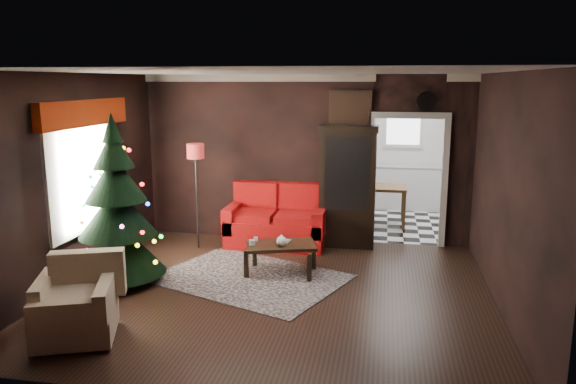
% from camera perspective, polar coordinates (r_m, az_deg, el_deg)
% --- Properties ---
extents(floor, '(5.50, 5.50, 0.00)m').
position_cam_1_polar(floor, '(7.24, -1.27, -10.37)').
color(floor, black).
rests_on(floor, ground).
extents(ceiling, '(5.50, 5.50, 0.00)m').
position_cam_1_polar(ceiling, '(6.72, -1.38, 12.38)').
color(ceiling, white).
rests_on(ceiling, ground).
extents(wall_back, '(5.50, 0.00, 5.50)m').
position_cam_1_polar(wall_back, '(9.28, 1.74, 3.45)').
color(wall_back, black).
rests_on(wall_back, ground).
extents(wall_front, '(5.50, 0.00, 5.50)m').
position_cam_1_polar(wall_front, '(4.49, -7.67, -5.37)').
color(wall_front, black).
rests_on(wall_front, ground).
extents(wall_left, '(0.00, 5.50, 5.50)m').
position_cam_1_polar(wall_left, '(7.86, -21.39, 1.20)').
color(wall_left, black).
rests_on(wall_left, ground).
extents(wall_right, '(0.00, 5.50, 5.50)m').
position_cam_1_polar(wall_right, '(6.86, 21.81, -0.23)').
color(wall_right, black).
rests_on(wall_right, ground).
extents(doorway, '(1.10, 0.10, 2.10)m').
position_cam_1_polar(doorway, '(9.24, 12.21, 0.97)').
color(doorway, beige).
rests_on(doorway, ground).
extents(left_window, '(0.05, 1.60, 1.40)m').
position_cam_1_polar(left_window, '(8.00, -20.43, 1.80)').
color(left_window, white).
rests_on(left_window, wall_left).
extents(valance, '(0.12, 2.10, 0.35)m').
position_cam_1_polar(valance, '(7.87, -20.34, 7.68)').
color(valance, maroon).
rests_on(valance, wall_left).
extents(kitchen_floor, '(3.00, 3.00, 0.00)m').
position_cam_1_polar(kitchen_floor, '(10.93, 11.72, -3.03)').
color(kitchen_floor, white).
rests_on(kitchen_floor, ground).
extents(kitchen_window, '(0.70, 0.06, 0.70)m').
position_cam_1_polar(kitchen_window, '(12.08, 11.88, 6.51)').
color(kitchen_window, white).
rests_on(kitchen_window, ground).
extents(rug, '(2.95, 2.59, 0.01)m').
position_cam_1_polar(rug, '(7.73, -4.01, -8.90)').
color(rug, '#4B303E').
rests_on(rug, ground).
extents(loveseat, '(1.70, 0.90, 1.00)m').
position_cam_1_polar(loveseat, '(9.08, -1.21, -2.51)').
color(loveseat, maroon).
rests_on(loveseat, ground).
extents(curio_cabinet, '(0.90, 0.45, 1.90)m').
position_cam_1_polar(curio_cabinet, '(9.05, 6.21, 0.29)').
color(curio_cabinet, black).
rests_on(curio_cabinet, ground).
extents(floor_lamp, '(0.31, 0.31, 1.77)m').
position_cam_1_polar(floor_lamp, '(8.98, -9.43, -0.66)').
color(floor_lamp, black).
rests_on(floor_lamp, ground).
extents(christmas_tree, '(1.27, 1.27, 2.33)m').
position_cam_1_polar(christmas_tree, '(7.62, -17.36, -1.51)').
color(christmas_tree, black).
rests_on(christmas_tree, ground).
extents(armchair, '(1.06, 1.06, 0.84)m').
position_cam_1_polar(armchair, '(6.26, -21.29, -10.25)').
color(armchair, tan).
rests_on(armchair, ground).
extents(coffee_table, '(1.08, 0.82, 0.43)m').
position_cam_1_polar(coffee_table, '(7.82, -0.74, -6.90)').
color(coffee_table, '#351A12').
rests_on(coffee_table, rug).
extents(teapot, '(0.19, 0.19, 0.15)m').
position_cam_1_polar(teapot, '(7.62, -0.69, -5.10)').
color(teapot, silver).
rests_on(teapot, coffee_table).
extents(cup_a, '(0.07, 0.07, 0.05)m').
position_cam_1_polar(cup_a, '(7.90, -3.38, -4.88)').
color(cup_a, white).
rests_on(cup_a, coffee_table).
extents(cup_b, '(0.08, 0.08, 0.07)m').
position_cam_1_polar(cup_b, '(7.71, -3.74, -5.25)').
color(cup_b, silver).
rests_on(cup_b, coffee_table).
extents(book, '(0.16, 0.04, 0.21)m').
position_cam_1_polar(book, '(7.83, -0.96, -4.40)').
color(book, '#A07E63').
rests_on(book, coffee_table).
extents(wall_clock, '(0.32, 0.32, 0.06)m').
position_cam_1_polar(wall_clock, '(9.06, 14.18, 9.15)').
color(wall_clock, white).
rests_on(wall_clock, wall_back).
extents(painting, '(0.62, 0.05, 0.52)m').
position_cam_1_polar(painting, '(9.07, 6.47, 8.60)').
color(painting, tan).
rests_on(painting, wall_back).
extents(kitchen_counter, '(1.80, 0.60, 0.90)m').
position_cam_1_polar(kitchen_counter, '(12.00, 11.67, 0.46)').
color(kitchen_counter, white).
rests_on(kitchen_counter, ground).
extents(kitchen_table, '(0.70, 0.70, 0.75)m').
position_cam_1_polar(kitchen_table, '(10.55, 10.21, -1.41)').
color(kitchen_table, brown).
rests_on(kitchen_table, ground).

